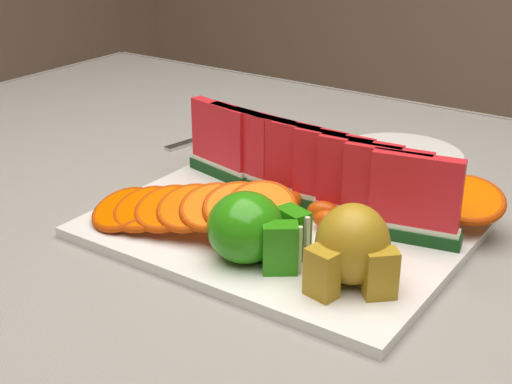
{
  "coord_description": "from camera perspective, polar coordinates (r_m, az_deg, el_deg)",
  "views": [
    {
      "loc": [
        0.44,
        -0.68,
        1.12
      ],
      "look_at": [
        0.03,
        -0.08,
        0.81
      ],
      "focal_mm": 50.0,
      "sensor_mm": 36.0,
      "label": 1
    }
  ],
  "objects": [
    {
      "name": "table",
      "position": [
        0.93,
        1.41,
        -6.72
      ],
      "size": [
        1.4,
        0.9,
        0.75
      ],
      "color": "#4E2C1D",
      "rests_on": "ground"
    },
    {
      "name": "platter",
      "position": [
        0.81,
        1.77,
        -2.94
      ],
      "size": [
        0.4,
        0.3,
        0.01
      ],
      "color": "silver",
      "rests_on": "tablecloth"
    },
    {
      "name": "pear_cluster",
      "position": [
        0.68,
        7.72,
        -4.44
      ],
      "size": [
        0.09,
        0.09,
        0.08
      ],
      "color": "#A98F05",
      "rests_on": "platter"
    },
    {
      "name": "watermelon_row",
      "position": [
        0.84,
        4.15,
        1.85
      ],
      "size": [
        0.39,
        0.07,
        0.1
      ],
      "color": "#113D0F",
      "rests_on": "platter"
    },
    {
      "name": "orange_fan_front",
      "position": [
        0.78,
        -5.3,
        -1.25
      ],
      "size": [
        0.25,
        0.14,
        0.06
      ],
      "color": "#D6670A",
      "rests_on": "platter"
    },
    {
      "name": "fork",
      "position": [
        1.12,
        -3.42,
        4.6
      ],
      "size": [
        0.05,
        0.19,
        0.0
      ],
      "color": "silver",
      "rests_on": "tablecloth"
    },
    {
      "name": "orange_fan_back",
      "position": [
        0.88,
        7.62,
        1.06
      ],
      "size": [
        0.39,
        0.12,
        0.05
      ],
      "color": "#D6670A",
      "rests_on": "platter"
    },
    {
      "name": "tablecloth",
      "position": [
        0.9,
        1.45,
        -3.29
      ],
      "size": [
        1.53,
        1.03,
        0.2
      ],
      "color": "gray",
      "rests_on": "table"
    },
    {
      "name": "tangerine_segments",
      "position": [
        0.82,
        2.05,
        -1.03
      ],
      "size": [
        0.18,
        0.08,
        0.02
      ],
      "color": "#EE3B00",
      "rests_on": "platter"
    },
    {
      "name": "apple_cluster",
      "position": [
        0.72,
        -0.28,
        -3.03
      ],
      "size": [
        0.11,
        0.09,
        0.07
      ],
      "color": "#24811C",
      "rests_on": "platter"
    },
    {
      "name": "side_plate",
      "position": [
        1.05,
        11.4,
        2.85
      ],
      "size": [
        0.22,
        0.22,
        0.01
      ],
      "color": "silver",
      "rests_on": "tablecloth"
    }
  ]
}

